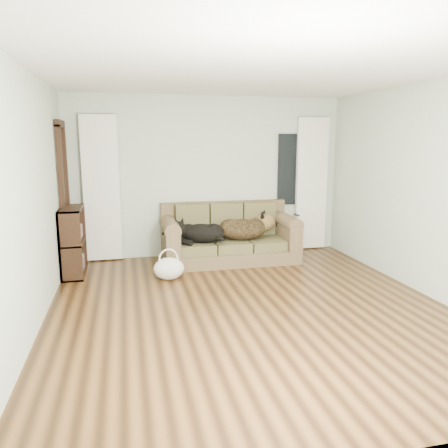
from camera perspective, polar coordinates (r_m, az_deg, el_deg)
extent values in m
plane|color=black|center=(5.13, 3.32, -10.76)|extent=(5.00, 5.00, 0.00)
plane|color=white|center=(4.82, 3.67, 19.33)|extent=(5.00, 5.00, 0.00)
cube|color=#A7BAA2|center=(7.23, -2.10, 6.18)|extent=(4.50, 0.04, 2.60)
cube|color=#A7BAA2|center=(4.70, -23.89, 2.75)|extent=(0.04, 5.00, 2.60)
cube|color=#A7BAA2|center=(5.85, 25.22, 4.05)|extent=(0.04, 5.00, 2.60)
cube|color=white|center=(7.04, -15.72, 4.43)|extent=(0.55, 0.08, 2.25)
cube|color=white|center=(7.71, 11.34, 5.14)|extent=(0.55, 0.08, 2.25)
cube|color=black|center=(7.60, 8.83, 7.04)|extent=(0.50, 0.03, 1.20)
cube|color=black|center=(6.73, -20.08, 3.05)|extent=(0.07, 0.60, 2.10)
cube|color=brown|center=(6.89, 0.76, -1.19)|extent=(2.08, 0.90, 0.85)
ellipsoid|color=black|center=(6.71, -3.22, -1.28)|extent=(0.83, 0.74, 0.29)
ellipsoid|color=black|center=(6.93, 2.70, -0.79)|extent=(0.87, 0.68, 0.35)
cube|color=black|center=(7.01, 9.47, 1.20)|extent=(0.06, 0.17, 0.02)
ellipsoid|color=silver|center=(6.08, -7.23, -5.74)|extent=(0.44, 0.34, 0.31)
cube|color=black|center=(6.54, -19.11, -2.01)|extent=(0.31, 0.78, 0.97)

